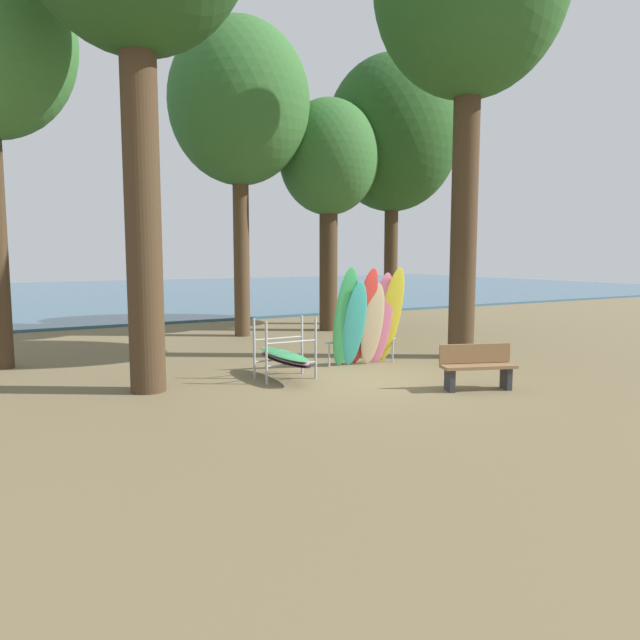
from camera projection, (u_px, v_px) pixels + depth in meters
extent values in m
plane|color=brown|center=(363.00, 379.00, 12.07)|extent=(80.00, 80.00, 0.00)
cube|color=#38607A|center=(106.00, 294.00, 37.54)|extent=(80.00, 36.00, 0.10)
cylinder|color=#42301E|center=(142.00, 197.00, 10.62)|extent=(0.64, 0.64, 7.12)
cylinder|color=#42301E|center=(464.00, 206.00, 14.28)|extent=(0.63, 0.63, 7.38)
cylinder|color=#42301E|center=(391.00, 251.00, 21.33)|extent=(0.49, 0.49, 5.28)
ellipsoid|color=#234C1E|center=(392.00, 134.00, 20.87)|extent=(4.72, 4.72, 5.42)
cylinder|color=#42301E|center=(328.00, 261.00, 19.61)|extent=(0.60, 0.60, 4.66)
ellipsoid|color=#33662D|center=(329.00, 157.00, 19.24)|extent=(3.25, 3.25, 3.74)
cylinder|color=#4C3823|center=(241.00, 244.00, 18.20)|extent=(0.49, 0.49, 5.73)
ellipsoid|color=#33662D|center=(239.00, 102.00, 17.73)|extent=(4.25, 4.25, 4.88)
ellipsoid|color=#339E56|center=(345.00, 318.00, 13.08)|extent=(0.60, 0.76, 2.28)
ellipsoid|color=#38B2AD|center=(354.00, 324.00, 13.20)|extent=(0.61, 0.76, 1.96)
ellipsoid|color=red|center=(364.00, 317.00, 13.28)|extent=(0.55, 0.89, 2.25)
ellipsoid|color=#C6B289|center=(373.00, 324.00, 13.40)|extent=(0.58, 0.62, 1.91)
ellipsoid|color=pink|center=(382.00, 319.00, 13.49)|extent=(0.61, 0.68, 2.14)
ellipsoid|color=yellow|center=(390.00, 316.00, 13.58)|extent=(0.62, 0.92, 2.25)
cylinder|color=#9EA0A5|center=(329.00, 355.00, 13.35)|extent=(0.04, 0.04, 0.55)
cylinder|color=#9EA0A5|center=(393.00, 351.00, 13.95)|extent=(0.04, 0.04, 0.55)
cylinder|color=#9EA0A5|center=(362.00, 341.00, 13.62)|extent=(1.78, 0.28, 0.04)
cylinder|color=#9EA0A5|center=(266.00, 353.00, 11.52)|extent=(0.05, 0.05, 1.25)
cylinder|color=#9EA0A5|center=(316.00, 349.00, 12.05)|extent=(0.05, 0.05, 1.25)
cylinder|color=#9EA0A5|center=(254.00, 349.00, 12.03)|extent=(0.05, 0.05, 1.25)
cylinder|color=#9EA0A5|center=(302.00, 345.00, 12.57)|extent=(0.05, 0.05, 1.25)
cylinder|color=#9EA0A5|center=(292.00, 364.00, 11.81)|extent=(1.10, 0.04, 0.04)
cylinder|color=#9EA0A5|center=(292.00, 342.00, 11.77)|extent=(1.10, 0.04, 0.04)
cylinder|color=#9EA0A5|center=(279.00, 360.00, 12.33)|extent=(1.10, 0.04, 0.04)
cylinder|color=#9EA0A5|center=(279.00, 338.00, 12.28)|extent=(1.10, 0.04, 0.04)
ellipsoid|color=black|center=(285.00, 360.00, 12.07)|extent=(0.52, 2.10, 0.06)
ellipsoid|color=pink|center=(285.00, 357.00, 12.06)|extent=(0.62, 2.13, 0.06)
ellipsoid|color=#339E56|center=(283.00, 354.00, 12.04)|extent=(0.55, 2.11, 0.06)
cube|color=#2D2D33|center=(450.00, 380.00, 10.99)|extent=(0.20, 0.33, 0.42)
cube|color=#2D2D33|center=(506.00, 378.00, 11.17)|extent=(0.20, 0.33, 0.42)
cube|color=olive|center=(478.00, 366.00, 11.05)|extent=(1.45, 0.86, 0.06)
cube|color=olive|center=(475.00, 353.00, 11.20)|extent=(1.33, 0.54, 0.36)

